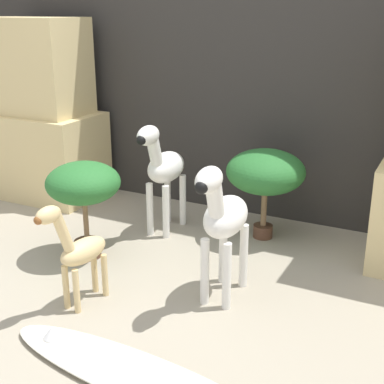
{
  "coord_description": "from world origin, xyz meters",
  "views": [
    {
      "loc": [
        1.28,
        -1.61,
        1.32
      ],
      "look_at": [
        0.07,
        0.78,
        0.38
      ],
      "focal_mm": 50.0,
      "sensor_mm": 36.0,
      "label": 1
    }
  ],
  "objects": [
    {
      "name": "ground_plane",
      "position": [
        0.0,
        0.0,
        0.0
      ],
      "size": [
        14.0,
        14.0,
        0.0
      ],
      "primitive_type": "plane",
      "color": "#9E937F"
    },
    {
      "name": "wall_back",
      "position": [
        0.0,
        1.61,
        1.1
      ],
      "size": [
        6.4,
        0.08,
        2.2
      ],
      "color": "#2D2B28",
      "rests_on": "ground_plane"
    },
    {
      "name": "rock_pillar_left",
      "position": [
        -1.37,
        1.25,
        0.57
      ],
      "size": [
        0.82,
        0.52,
        1.25
      ],
      "color": "#DBC184",
      "rests_on": "ground_plane"
    },
    {
      "name": "zebra_right",
      "position": [
        0.39,
        0.46,
        0.41
      ],
      "size": [
        0.19,
        0.48,
        0.7
      ],
      "color": "white",
      "rests_on": "ground_plane"
    },
    {
      "name": "zebra_left",
      "position": [
        -0.25,
        1.03,
        0.41
      ],
      "size": [
        0.19,
        0.48,
        0.7
      ],
      "color": "white",
      "rests_on": "ground_plane"
    },
    {
      "name": "giraffe_figurine",
      "position": [
        -0.17,
        0.11,
        0.29
      ],
      "size": [
        0.15,
        0.39,
        0.54
      ],
      "color": "#E0C184",
      "rests_on": "ground_plane"
    },
    {
      "name": "potted_palm_front",
      "position": [
        0.33,
        1.22,
        0.41
      ],
      "size": [
        0.46,
        0.46,
        0.54
      ],
      "color": "#513323",
      "rests_on": "ground_plane"
    },
    {
      "name": "potted_palm_back",
      "position": [
        -0.45,
        0.54,
        0.41
      ],
      "size": [
        0.4,
        0.4,
        0.54
      ],
      "color": "#513323",
      "rests_on": "ground_plane"
    },
    {
      "name": "surfboard",
      "position": [
        0.33,
        -0.23,
        0.02
      ],
      "size": [
        1.21,
        0.34,
        0.09
      ],
      "color": "silver",
      "rests_on": "ground_plane"
    }
  ]
}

